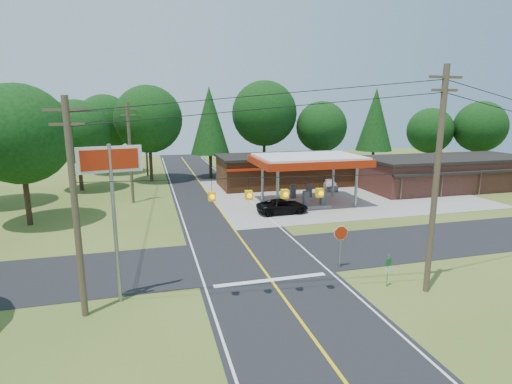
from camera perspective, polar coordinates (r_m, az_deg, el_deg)
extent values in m
plane|color=#445D20|center=(26.10, -0.22, -9.36)|extent=(120.00, 120.00, 0.00)
cube|color=black|center=(26.10, -0.22, -9.34)|extent=(8.00, 120.00, 0.02)
cube|color=black|center=(26.10, -0.22, -9.33)|extent=(70.00, 7.00, 0.02)
cube|color=yellow|center=(26.09, -0.22, -9.30)|extent=(0.15, 110.00, 0.00)
cylinder|color=gray|center=(36.57, 3.10, 0.27)|extent=(0.28, 0.28, 4.20)
cylinder|color=gray|center=(41.26, 0.93, 1.63)|extent=(0.28, 0.28, 4.20)
cylinder|color=gray|center=(39.77, 14.12, 0.88)|extent=(0.28, 0.28, 4.20)
cylinder|color=gray|center=(44.12, 10.97, 2.08)|extent=(0.28, 0.28, 4.20)
cube|color=#B02209|center=(39.89, 7.49, 4.44)|extent=(10.60, 7.40, 0.70)
cube|color=white|center=(39.85, 7.51, 5.01)|extent=(10.00, 7.00, 0.25)
cube|color=#9E9B93|center=(39.04, 8.34, -2.05)|extent=(3.20, 0.90, 0.22)
cube|color=#3F3F44|center=(38.51, 7.14, -0.96)|extent=(0.55, 0.45, 1.50)
cube|color=#3F3F44|center=(39.22, 9.58, -0.80)|extent=(0.55, 0.45, 1.50)
cube|color=#9E9B93|center=(42.28, 6.40, -0.92)|extent=(3.20, 0.90, 0.22)
cube|color=#3F3F44|center=(41.78, 5.28, 0.10)|extent=(0.55, 0.45, 1.50)
cube|color=#3F3F44|center=(42.44, 7.56, 0.23)|extent=(0.55, 0.45, 1.50)
cube|color=brown|center=(49.87, 4.07, 2.98)|extent=(16.00, 7.00, 3.50)
cube|color=black|center=(49.61, 4.10, 5.15)|extent=(16.40, 7.40, 0.30)
cube|color=#B02209|center=(46.38, 5.55, 3.47)|extent=(16.00, 0.50, 0.25)
cube|color=#3E1E19|center=(52.86, 25.50, 2.36)|extent=(20.00, 8.00, 3.50)
cube|color=black|center=(52.62, 25.69, 4.40)|extent=(20.40, 8.40, 0.30)
cube|color=black|center=(49.68, 28.71, 2.50)|extent=(20.00, 0.70, 0.25)
cylinder|color=#473828|center=(21.81, 24.29, 1.03)|extent=(0.30, 0.30, 11.50)
cube|color=#473828|center=(21.54, 25.50, 14.60)|extent=(1.80, 0.12, 0.12)
cube|color=#473828|center=(21.51, 25.35, 13.02)|extent=(1.40, 0.12, 0.12)
cylinder|color=#473828|center=(19.31, -24.38, -2.56)|extent=(0.30, 0.30, 10.00)
cube|color=#473828|center=(18.78, -25.54, 10.56)|extent=(1.80, 0.12, 0.12)
cube|color=#473828|center=(18.79, -25.38, 8.74)|extent=(1.40, 0.12, 0.12)
cylinder|color=#473828|center=(41.78, -17.53, 5.23)|extent=(0.30, 0.30, 10.00)
cube|color=#473828|center=(41.54, -17.91, 11.26)|extent=(1.80, 0.12, 0.12)
cube|color=#473828|center=(41.54, -17.86, 10.43)|extent=(1.40, 0.12, 0.12)
cylinder|color=#473828|center=(58.69, -15.46, 6.88)|extent=(0.30, 0.30, 9.50)
cube|color=yellow|center=(18.44, -6.33, -0.59)|extent=(0.32, 0.32, 0.42)
cube|color=yellow|center=(18.58, -1.05, -0.43)|extent=(0.32, 0.32, 0.42)
cube|color=yellow|center=(18.87, 4.11, -0.26)|extent=(0.32, 0.32, 0.42)
cube|color=yellow|center=(19.31, 9.08, -0.10)|extent=(0.32, 0.32, 0.42)
cylinder|color=#332316|center=(50.66, -23.79, 2.40)|extent=(0.44, 0.44, 3.96)
sphere|color=black|center=(50.17, -24.25, 7.86)|extent=(7.26, 7.26, 7.26)
cylinder|color=#332316|center=(53.97, -14.78, 3.94)|extent=(0.44, 0.44, 4.68)
sphere|color=black|center=(53.52, -15.11, 10.01)|extent=(8.58, 8.58, 8.58)
cylinder|color=#332316|center=(55.61, -6.50, 4.29)|extent=(0.44, 0.44, 4.32)
cone|color=black|center=(55.15, -6.64, 10.11)|extent=(5.28, 5.28, 9.00)
cylinder|color=#332316|center=(58.25, 1.17, 5.07)|extent=(0.44, 0.44, 5.04)
sphere|color=black|center=(57.84, 1.19, 11.14)|extent=(9.24, 9.24, 9.24)
cylinder|color=#332316|center=(59.22, 9.19, 4.50)|extent=(0.44, 0.44, 3.96)
sphere|color=black|center=(58.81, 9.34, 9.18)|extent=(7.26, 7.26, 7.26)
cylinder|color=#332316|center=(62.06, 16.35, 4.68)|extent=(0.44, 0.44, 4.32)
cone|color=black|center=(61.65, 16.66, 9.88)|extent=(5.28, 5.28, 9.00)
cylinder|color=#332316|center=(65.04, 23.29, 4.18)|extent=(0.44, 0.44, 3.60)
sphere|color=black|center=(64.67, 23.62, 8.04)|extent=(6.60, 6.60, 6.60)
cylinder|color=#332316|center=(66.73, 28.96, 3.99)|extent=(0.44, 0.44, 3.96)
sphere|color=black|center=(66.36, 29.38, 8.12)|extent=(7.26, 7.26, 7.26)
cylinder|color=#332316|center=(37.53, -29.86, -0.92)|extent=(0.44, 0.44, 4.32)
sphere|color=black|center=(36.87, -30.71, 7.11)|extent=(7.92, 7.92, 7.92)
cylinder|color=#332316|center=(62.20, -20.41, 4.43)|extent=(0.44, 0.44, 4.32)
sphere|color=black|center=(61.80, -20.76, 9.28)|extent=(7.92, 7.92, 7.92)
imported|color=black|center=(36.53, 3.82, -2.07)|extent=(4.84, 4.84, 1.31)
imported|color=silver|center=(47.89, 10.51, 1.09)|extent=(4.58, 4.58, 1.27)
cylinder|color=gray|center=(20.36, -19.51, -4.59)|extent=(0.18, 0.18, 7.85)
cube|color=white|center=(19.73, -20.15, 4.39)|extent=(2.87, 0.71, 1.23)
cube|color=#B02209|center=(19.68, -20.16, 4.37)|extent=(2.52, 0.61, 0.95)
cylinder|color=gray|center=(24.57, 11.93, -7.88)|extent=(0.07, 0.07, 2.52)
cylinder|color=gray|center=(22.91, 18.30, -10.59)|extent=(0.06, 0.06, 1.88)
cube|color=#0C591E|center=(22.69, 18.44, -9.44)|extent=(0.38, 0.13, 0.38)
cube|color=white|center=(22.86, 18.36, -10.53)|extent=(0.38, 0.13, 0.26)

